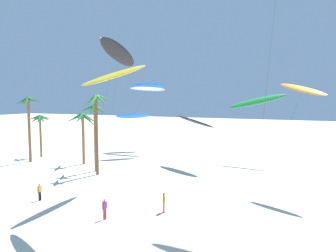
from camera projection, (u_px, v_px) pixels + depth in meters
palm_tree_0 at (40, 122)px, 50.07m from camera, size 3.94×3.65×7.06m
palm_tree_1 at (28, 110)px, 45.80m from camera, size 3.71×3.55×9.99m
palm_tree_2 at (83, 123)px, 44.54m from camera, size 4.74×5.01×7.67m
palm_tree_3 at (95, 116)px, 40.01m from camera, size 3.39×3.60×9.00m
palm_tree_4 at (96, 111)px, 38.05m from camera, size 3.40×3.66×10.27m
flying_kite_0 at (110, 77)px, 22.51m from camera, size 7.92×5.18×12.31m
flying_kite_1 at (148, 86)px, 58.44m from camera, size 6.05×4.91×12.84m
flying_kite_2 at (302, 89)px, 30.19m from camera, size 5.75×4.36×11.61m
flying_kite_6 at (194, 121)px, 42.66m from camera, size 7.44×12.76×7.49m
flying_kite_7 at (257, 101)px, 45.56m from camera, size 8.59×9.39×10.84m
flying_kite_8 at (134, 116)px, 50.40m from camera, size 5.34×6.80×7.45m
flying_kite_9 at (147, 89)px, 55.73m from camera, size 7.68×7.18×12.17m
flying_kite_10 at (119, 53)px, 31.01m from camera, size 3.19×10.30×15.91m
person_near_left at (40, 191)px, 28.84m from camera, size 0.21×0.51×1.68m
person_near_right at (164, 202)px, 25.87m from camera, size 0.32×0.46×1.72m
person_mid_field at (105, 208)px, 24.35m from camera, size 0.29×0.49×1.72m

